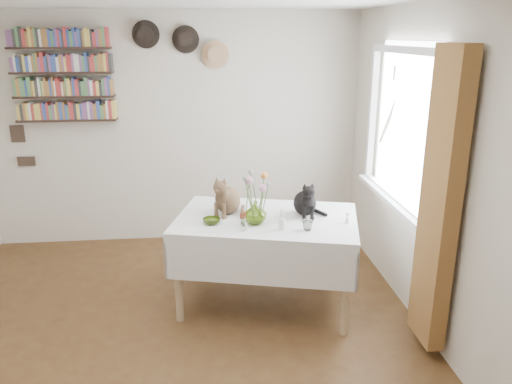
{
  "coord_description": "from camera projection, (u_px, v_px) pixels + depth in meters",
  "views": [
    {
      "loc": [
        0.32,
        -3.19,
        2.25
      ],
      "look_at": [
        0.71,
        0.57,
        1.05
      ],
      "focal_mm": 35.0,
      "sensor_mm": 36.0,
      "label": 1
    }
  ],
  "objects": [
    {
      "name": "drinking_glass",
      "position": [
        308.0,
        225.0,
        3.87
      ],
      "size": [
        0.12,
        0.12,
        0.08
      ],
      "primitive_type": "imported",
      "rotation": [
        0.0,
        0.0,
        -0.6
      ],
      "color": "white",
      "rests_on": "dining_table"
    },
    {
      "name": "wall_art_plaques",
      "position": [
        21.0,
        145.0,
        5.29
      ],
      "size": [
        0.21,
        0.02,
        0.44
      ],
      "color": "#38281E",
      "rests_on": "room"
    },
    {
      "name": "berry_jar",
      "position": [
        244.0,
        221.0,
        3.84
      ],
      "size": [
        0.04,
        0.04,
        0.18
      ],
      "color": "white",
      "rests_on": "dining_table"
    },
    {
      "name": "black_cat",
      "position": [
        305.0,
        197.0,
        4.17
      ],
      "size": [
        0.22,
        0.27,
        0.31
      ],
      "primitive_type": null,
      "rotation": [
        0.0,
        0.0,
        0.05
      ],
      "color": "black",
      "rests_on": "dining_table"
    },
    {
      "name": "candlestick",
      "position": [
        282.0,
        223.0,
        3.88
      ],
      "size": [
        0.05,
        0.05,
        0.17
      ],
      "color": "white",
      "rests_on": "dining_table"
    },
    {
      "name": "window",
      "position": [
        401.0,
        140.0,
        4.2
      ],
      "size": [
        0.12,
        1.52,
        1.32
      ],
      "color": "white",
      "rests_on": "room"
    },
    {
      "name": "room",
      "position": [
        158.0,
        192.0,
        3.3
      ],
      "size": [
        4.08,
        4.58,
        2.58
      ],
      "color": "brown",
      "rests_on": "ground"
    },
    {
      "name": "flower_vase",
      "position": [
        255.0,
        212.0,
        3.99
      ],
      "size": [
        0.25,
        0.25,
        0.19
      ],
      "primitive_type": "imported",
      "rotation": [
        0.0,
        0.0,
        -0.63
      ],
      "color": "#85A82F",
      "rests_on": "dining_table"
    },
    {
      "name": "flower_bouquet",
      "position": [
        255.0,
        183.0,
        3.92
      ],
      "size": [
        0.17,
        0.13,
        0.39
      ],
      "color": "#4C7233",
      "rests_on": "flower_vase"
    },
    {
      "name": "curtain",
      "position": [
        440.0,
        203.0,
        3.4
      ],
      "size": [
        0.12,
        0.38,
        2.1
      ],
      "primitive_type": "cube",
      "color": "brown",
      "rests_on": "room"
    },
    {
      "name": "tabby_cat",
      "position": [
        228.0,
        193.0,
        4.21
      ],
      "size": [
        0.35,
        0.37,
        0.35
      ],
      "primitive_type": null,
      "rotation": [
        0.0,
        0.0,
        -0.55
      ],
      "color": "brown",
      "rests_on": "dining_table"
    },
    {
      "name": "dining_table",
      "position": [
        267.0,
        239.0,
        4.21
      ],
      "size": [
        1.67,
        1.29,
        0.79
      ],
      "color": "white",
      "rests_on": "room"
    },
    {
      "name": "bookshelf_unit",
      "position": [
        63.0,
        76.0,
        5.06
      ],
      "size": [
        1.0,
        0.16,
        0.91
      ],
      "color": "black",
      "rests_on": "room"
    },
    {
      "name": "porcelain_figurine",
      "position": [
        347.0,
        218.0,
        4.02
      ],
      "size": [
        0.05,
        0.05,
        0.09
      ],
      "color": "white",
      "rests_on": "dining_table"
    },
    {
      "name": "green_bowl",
      "position": [
        212.0,
        221.0,
        4.0
      ],
      "size": [
        0.18,
        0.18,
        0.04
      ],
      "primitive_type": "imported",
      "rotation": [
        0.0,
        0.0,
        -0.36
      ],
      "color": "#85A82F",
      "rests_on": "dining_table"
    },
    {
      "name": "wall_hats",
      "position": [
        182.0,
        43.0,
        5.11
      ],
      "size": [
        0.98,
        0.09,
        0.48
      ],
      "color": "black",
      "rests_on": "room"
    }
  ]
}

